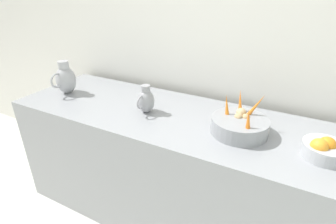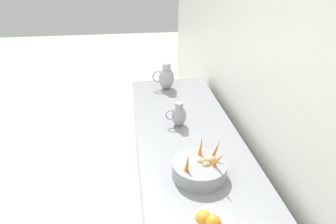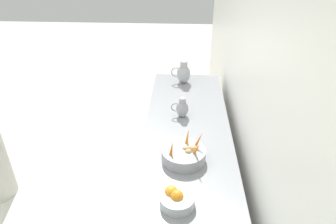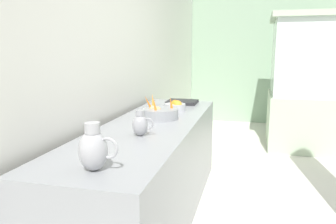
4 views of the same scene
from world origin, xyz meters
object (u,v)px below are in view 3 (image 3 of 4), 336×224
at_px(vegetable_colander, 184,154).
at_px(metal_pitcher_short, 182,108).
at_px(orange_bowl, 176,199).
at_px(metal_pitcher_tall, 183,73).

relative_size(vegetable_colander, metal_pitcher_short, 1.72).
distance_m(orange_bowl, metal_pitcher_tall, 1.78).
bearing_deg(metal_pitcher_tall, metal_pitcher_short, 89.87).
xyz_separation_m(vegetable_colander, metal_pitcher_tall, (0.02, -1.35, 0.06)).
xyz_separation_m(vegetable_colander, orange_bowl, (0.04, 0.43, -0.01)).
distance_m(vegetable_colander, orange_bowl, 0.43).
relative_size(vegetable_colander, metal_pitcher_tall, 1.28).
height_order(vegetable_colander, metal_pitcher_short, vegetable_colander).
bearing_deg(orange_bowl, vegetable_colander, -95.65).
height_order(vegetable_colander, metal_pitcher_tall, metal_pitcher_tall).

